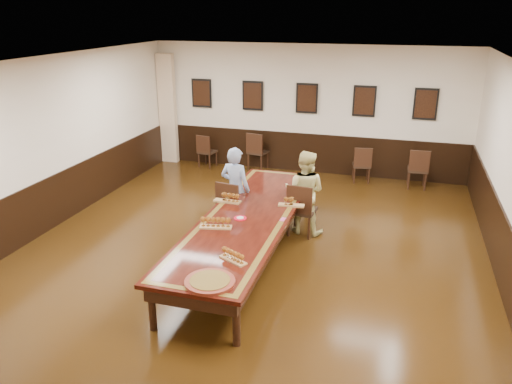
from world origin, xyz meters
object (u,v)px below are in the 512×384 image
(spare_chair_a, at_px, (207,151))
(spare_chair_c, at_px, (362,164))
(person_man, at_px, (235,189))
(conference_table, at_px, (248,224))
(chair_man, at_px, (233,206))
(spare_chair_d, at_px, (418,168))
(person_woman, at_px, (304,192))
(chair_woman, at_px, (302,209))
(carved_platter, at_px, (210,282))
(spare_chair_b, at_px, (258,151))

(spare_chair_a, height_order, spare_chair_c, spare_chair_c)
(person_man, bearing_deg, spare_chair_a, -51.02)
(spare_chair_a, relative_size, spare_chair_c, 0.98)
(conference_table, bearing_deg, spare_chair_a, 119.02)
(spare_chair_c, height_order, person_man, person_man)
(chair_man, bearing_deg, spare_chair_c, -110.24)
(spare_chair_d, relative_size, person_woman, 0.60)
(chair_woman, bearing_deg, spare_chair_a, -41.20)
(spare_chair_a, xyz_separation_m, person_woman, (3.28, -3.36, 0.35))
(spare_chair_d, bearing_deg, spare_chair_a, -4.30)
(carved_platter, bearing_deg, spare_chair_c, 79.18)
(spare_chair_c, bearing_deg, spare_chair_b, -16.28)
(spare_chair_c, bearing_deg, chair_man, 49.62)
(conference_table, bearing_deg, chair_woman, 59.21)
(chair_man, xyz_separation_m, spare_chair_c, (2.07, 3.58, -0.06))
(spare_chair_c, relative_size, person_man, 0.56)
(chair_woman, relative_size, conference_table, 0.20)
(spare_chair_a, bearing_deg, spare_chair_d, -170.71)
(chair_man, distance_m, carved_platter, 3.25)
(spare_chair_d, distance_m, person_man, 4.78)
(spare_chair_d, bearing_deg, carved_platter, 66.33)
(spare_chair_b, bearing_deg, chair_woman, 128.62)
(carved_platter, bearing_deg, spare_chair_d, 68.75)
(chair_man, distance_m, spare_chair_d, 4.86)
(spare_chair_a, relative_size, person_woman, 0.55)
(spare_chair_a, bearing_deg, carved_platter, 123.21)
(chair_man, height_order, person_man, person_man)
(spare_chair_b, xyz_separation_m, person_man, (0.65, -3.76, 0.31))
(spare_chair_b, bearing_deg, person_woman, 129.46)
(spare_chair_c, distance_m, carved_platter, 6.86)
(spare_chair_a, height_order, spare_chair_d, spare_chair_d)
(spare_chair_b, bearing_deg, spare_chair_a, 18.56)
(person_woman, distance_m, carved_platter, 3.50)
(chair_woman, relative_size, spare_chair_b, 1.03)
(chair_man, distance_m, conference_table, 1.13)
(spare_chair_c, bearing_deg, conference_table, 61.58)
(chair_woman, xyz_separation_m, spare_chair_b, (-1.92, 3.65, -0.01))
(chair_man, xyz_separation_m, spare_chair_b, (-0.63, 3.86, -0.01))
(spare_chair_a, height_order, conference_table, spare_chair_a)
(conference_table, bearing_deg, spare_chair_b, 104.21)
(spare_chair_c, xyz_separation_m, spare_chair_d, (1.30, -0.08, 0.03))
(spare_chair_a, bearing_deg, spare_chair_c, -170.18)
(chair_woman, bearing_deg, spare_chair_c, -97.54)
(spare_chair_b, distance_m, spare_chair_d, 4.01)
(spare_chair_a, bearing_deg, person_man, 130.41)
(chair_man, xyz_separation_m, person_man, (0.02, 0.11, 0.30))
(spare_chair_b, height_order, conference_table, spare_chair_b)
(spare_chair_a, relative_size, carved_platter, 1.27)
(person_woman, bearing_deg, person_man, 14.96)
(chair_man, relative_size, spare_chair_c, 1.13)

